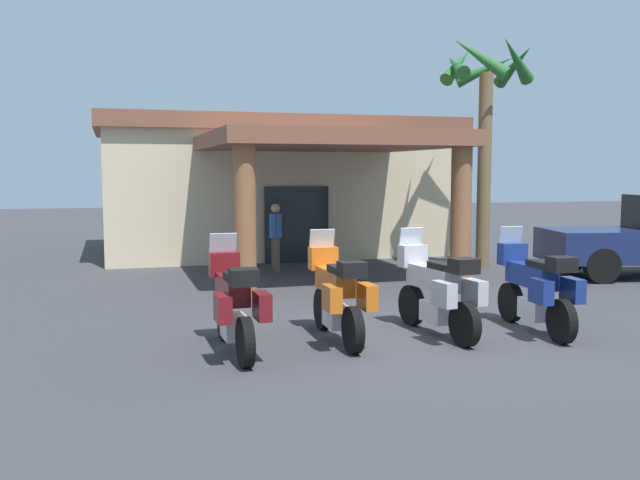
{
  "coord_description": "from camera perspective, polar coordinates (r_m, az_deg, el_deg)",
  "views": [
    {
      "loc": [
        -4.35,
        -9.86,
        2.54
      ],
      "look_at": [
        -0.88,
        3.11,
        1.2
      ],
      "focal_mm": 39.34,
      "sensor_mm": 36.0,
      "label": 1
    }
  ],
  "objects": [
    {
      "name": "motorcycle_maroon",
      "position": [
        9.81,
        -6.99,
        -5.16
      ],
      "size": [
        0.72,
        2.21,
        1.61
      ],
      "rotation": [
        0.0,
        0.0,
        1.62
      ],
      "color": "black",
      "rests_on": "ground_plane"
    },
    {
      "name": "motel_building",
      "position": [
        22.0,
        -3.81,
        4.54
      ],
      "size": [
        10.79,
        11.93,
        4.07
      ],
      "rotation": [
        0.0,
        0.0,
        0.03
      ],
      "color": "beige",
      "rests_on": "ground_plane"
    },
    {
      "name": "pedestrian",
      "position": [
        17.68,
        -3.63,
        0.65
      ],
      "size": [
        0.32,
        0.52,
        1.7
      ],
      "rotation": [
        0.0,
        0.0,
        3.35
      ],
      "color": "brown",
      "rests_on": "ground_plane"
    },
    {
      "name": "ground_plane",
      "position": [
        11.07,
        8.67,
        -7.63
      ],
      "size": [
        80.0,
        80.0,
        0.0
      ],
      "primitive_type": "plane",
      "color": "#38383D"
    },
    {
      "name": "motorcycle_silver",
      "position": [
        10.91,
        9.55,
        -4.09
      ],
      "size": [
        0.77,
        2.21,
        1.61
      ],
      "rotation": [
        0.0,
        0.0,
        1.69
      ],
      "color": "black",
      "rests_on": "ground_plane"
    },
    {
      "name": "motorcycle_orange",
      "position": [
        10.43,
        1.43,
        -4.46
      ],
      "size": [
        0.7,
        2.21,
        1.61
      ],
      "rotation": [
        0.0,
        0.0,
        1.58
      ],
      "color": "black",
      "rests_on": "ground_plane"
    },
    {
      "name": "motorcycle_blue",
      "position": [
        11.49,
        17.15,
        -3.77
      ],
      "size": [
        0.72,
        2.21,
        1.61
      ],
      "rotation": [
        0.0,
        0.0,
        1.53
      ],
      "color": "black",
      "rests_on": "ground_plane"
    },
    {
      "name": "palm_tree_near_portico",
      "position": [
        18.91,
        13.25,
        11.04
      ],
      "size": [
        2.42,
        2.49,
        5.94
      ],
      "color": "brown",
      "rests_on": "ground_plane"
    }
  ]
}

